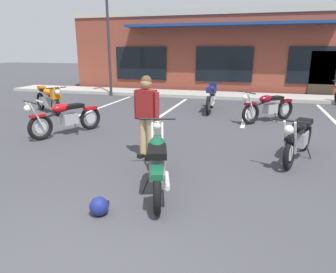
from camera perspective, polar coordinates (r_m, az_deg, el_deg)
ground_plane at (r=6.83m, az=0.77°, el=-2.80°), size 80.00×80.00×0.00m
sidewalk_kerb at (r=15.11m, az=9.44°, el=7.46°), size 22.00×1.80×0.14m
brick_storefront_building at (r=18.73m, az=11.15°, el=15.01°), size 16.42×6.15×4.10m
painted_stall_lines at (r=11.60m, az=7.30°, el=4.78°), size 8.28×4.80×0.01m
motorcycle_foreground_classic at (r=4.88m, az=-1.96°, el=-4.71°), size 0.98×2.05×0.98m
motorcycle_red_sportbike at (r=8.52m, az=-18.21°, el=3.36°), size 1.20×1.95×0.98m
motorcycle_black_cruiser at (r=10.06m, az=17.84°, el=5.17°), size 1.67×1.63×0.98m
motorcycle_silver_naked at (r=11.45m, az=7.85°, el=7.29°), size 0.66×2.11×0.98m
motorcycle_blue_standard at (r=11.67m, az=-21.01°, el=6.56°), size 1.84×1.39×0.98m
motorcycle_green_cafe_racer at (r=6.77m, az=22.84°, el=-0.13°), size 0.98×2.04×0.98m
person_by_back_row at (r=6.24m, az=-3.94°, el=4.45°), size 0.60×0.36×1.68m
helmet_on_pavement at (r=4.38m, az=-12.48°, el=-12.32°), size 0.26×0.26×0.26m
parking_lot_lamp_post at (r=15.29m, az=-11.12°, el=19.15°), size 0.24×0.76×4.89m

